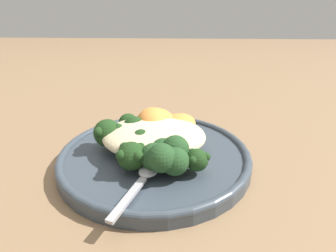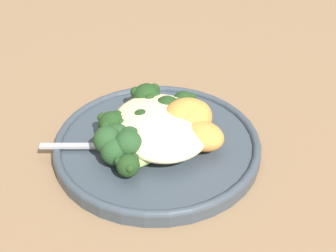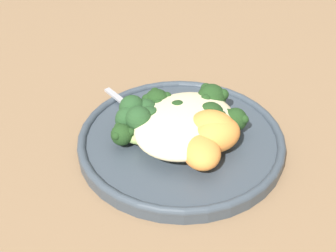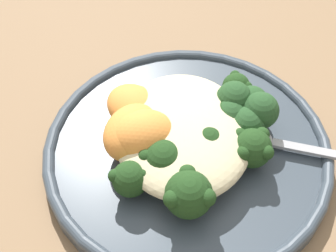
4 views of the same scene
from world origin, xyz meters
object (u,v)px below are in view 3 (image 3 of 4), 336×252
sweet_potato_chunk_0 (201,152)px  spoon (137,112)px  broccoli_stalk_0 (228,124)px  plate (182,140)px  broccoli_stalk_3 (190,116)px  sweet_potato_chunk_2 (217,134)px  broccoli_stalk_7 (139,137)px  broccoli_stalk_2 (209,102)px  broccoli_stalk_1 (207,120)px  broccoli_stalk_4 (179,117)px  kale_tuft (139,115)px  broccoli_stalk_6 (157,123)px  broccoli_stalk_5 (162,109)px  quinoa_mound (185,124)px  sweet_potato_chunk_1 (213,129)px

sweet_potato_chunk_0 → spoon: 0.14m
broccoli_stalk_0 → plate: bearing=155.3°
broccoli_stalk_3 → sweet_potato_chunk_2: sweet_potato_chunk_2 is taller
broccoli_stalk_7 → sweet_potato_chunk_2: sweet_potato_chunk_2 is taller
broccoli_stalk_0 → broccoli_stalk_2: 0.05m
broccoli_stalk_7 → broccoli_stalk_1: bearing=-155.2°
broccoli_stalk_4 → sweet_potato_chunk_2: 0.07m
broccoli_stalk_0 → broccoli_stalk_7: broccoli_stalk_0 is taller
broccoli_stalk_1 → broccoli_stalk_3: 0.03m
broccoli_stalk_2 → broccoli_stalk_3: 0.04m
broccoli_stalk_3 → kale_tuft: (-0.05, 0.05, 0.01)m
broccoli_stalk_1 → sweet_potato_chunk_0: bearing=-150.2°
broccoli_stalk_6 → spoon: 0.05m
broccoli_stalk_2 → sweet_potato_chunk_0: 0.11m
sweet_potato_chunk_2 → kale_tuft: size_ratio=0.99×
broccoli_stalk_5 → broccoli_stalk_0: bearing=-134.5°
sweet_potato_chunk_2 → plate: bearing=92.0°
kale_tuft → quinoa_mound: bearing=-70.9°
sweet_potato_chunk_1 → quinoa_mound: bearing=99.3°
plate → sweet_potato_chunk_1: (0.01, -0.04, 0.03)m
broccoli_stalk_2 → broccoli_stalk_5: bearing=125.9°
broccoli_stalk_0 → sweet_potato_chunk_0: sweet_potato_chunk_0 is taller
spoon → sweet_potato_chunk_0: bearing=-179.2°
broccoli_stalk_2 → broccoli_stalk_4: bearing=151.1°
broccoli_stalk_3 → sweet_potato_chunk_0: size_ratio=1.39×
plate → broccoli_stalk_6: size_ratio=3.27×
broccoli_stalk_4 → broccoli_stalk_6: (-0.03, 0.02, -0.00)m
broccoli_stalk_5 → broccoli_stalk_3: bearing=-134.6°
broccoli_stalk_2 → broccoli_stalk_4: broccoli_stalk_2 is taller
sweet_potato_chunk_1 → kale_tuft: size_ratio=1.01×
broccoli_stalk_5 → sweet_potato_chunk_0: bearing=-177.3°
plate → broccoli_stalk_5: broccoli_stalk_5 is taller
quinoa_mound → broccoli_stalk_7: 0.07m
broccoli_stalk_2 → broccoli_stalk_3: (-0.04, 0.01, -0.01)m
broccoli_stalk_5 → kale_tuft: 0.04m
sweet_potato_chunk_0 → sweet_potato_chunk_1: (0.04, 0.01, 0.01)m
broccoli_stalk_6 → broccoli_stalk_5: bearing=-60.7°
sweet_potato_chunk_0 → spoon: (0.04, 0.13, -0.01)m
plate → broccoli_stalk_4: size_ratio=3.67×
broccoli_stalk_5 → sweet_potato_chunk_2: sweet_potato_chunk_2 is taller
quinoa_mound → kale_tuft: size_ratio=2.36×
plate → kale_tuft: kale_tuft is taller
sweet_potato_chunk_0 → broccoli_stalk_0: bearing=1.1°
broccoli_stalk_0 → sweet_potato_chunk_2: (-0.04, -0.00, 0.01)m
quinoa_mound → kale_tuft: 0.07m
quinoa_mound → broccoli_stalk_4: same height
quinoa_mound → broccoli_stalk_0: 0.06m
broccoli_stalk_1 → broccoli_stalk_6: 0.07m
sweet_potato_chunk_1 → plate: bearing=100.3°
plate → kale_tuft: bearing=109.2°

